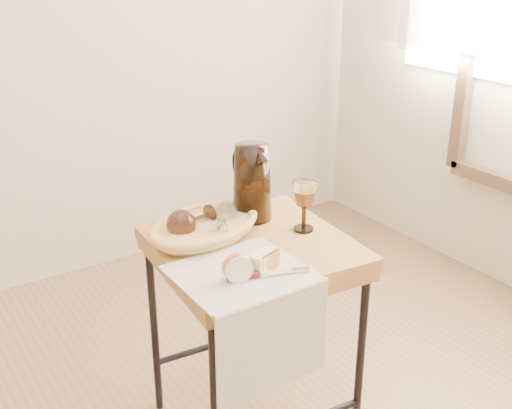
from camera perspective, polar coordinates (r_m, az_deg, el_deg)
side_table at (r=1.97m, az=-0.33°, el=-12.09°), size 0.57×0.57×0.67m
tea_towel at (r=1.63m, az=-1.36°, el=-6.22°), size 0.33×0.29×0.01m
bread_basket at (r=1.82m, az=-4.59°, el=-2.19°), size 0.37×0.30×0.05m
goblet_lying_a at (r=1.81m, az=-5.62°, el=-1.36°), size 0.15×0.11×0.08m
goblet_lying_b at (r=1.82m, az=-3.02°, el=-1.38°), size 0.13×0.13×0.07m
pitcher at (r=1.90m, az=-0.36°, el=2.01°), size 0.18×0.25×0.27m
wine_goblet at (r=1.84m, az=4.35°, el=-0.14°), size 0.09×0.09×0.15m
apple_half at (r=1.58m, az=-1.75°, el=-5.56°), size 0.08×0.06×0.07m
apple_wedge at (r=1.63m, az=0.61°, el=-5.11°), size 0.08×0.06×0.05m
table_knife at (r=1.60m, az=0.84°, el=-6.16°), size 0.21×0.09×0.02m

